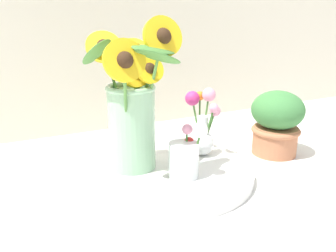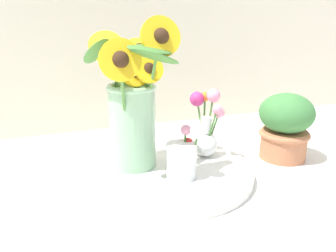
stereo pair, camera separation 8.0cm
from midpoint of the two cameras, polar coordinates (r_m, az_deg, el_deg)
The scene contains 6 objects.
ground_plane at distance 0.83m, azimuth 0.75°, elevation -9.52°, with size 6.00×6.00×0.00m, color silver.
serving_tray at distance 0.85m, azimuth -2.74°, elevation -7.93°, with size 0.43×0.43×0.02m.
mason_jar_sunflowers at distance 0.80m, azimuth -9.07°, elevation 2.62°, with size 0.22×0.21×0.37m.
vase_small_center at distance 0.77m, azimuth 0.08°, elevation -5.26°, with size 0.08×0.08×0.14m.
vase_bulb_right at distance 0.90m, azimuth 3.49°, elevation -0.19°, with size 0.08×0.10×0.18m.
potted_plant at distance 1.00m, azimuth 16.23°, elevation 0.71°, with size 0.15×0.15×0.19m.
Camera 1 is at (-0.38, -0.64, 0.37)m, focal length 35.00 mm.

